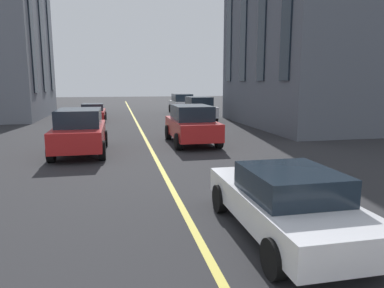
{
  "coord_description": "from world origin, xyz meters",
  "views": [
    {
      "loc": [
        1.77,
        1.46,
        2.96
      ],
      "look_at": [
        10.78,
        -0.46,
        1.37
      ],
      "focal_mm": 33.12,
      "sensor_mm": 36.0,
      "label": 1
    }
  ],
  "objects_px": {
    "car_red_near": "(192,124)",
    "car_white_far": "(286,201)",
    "car_red_trailing": "(93,112)",
    "car_white_parked_a": "(182,103)",
    "car_red_oncoming": "(80,131)",
    "car_white_mid": "(199,108)"
  },
  "relations": [
    {
      "from": "car_red_near",
      "to": "car_white_far",
      "type": "bearing_deg",
      "value": 177.72
    },
    {
      "from": "car_red_trailing",
      "to": "car_white_parked_a",
      "type": "bearing_deg",
      "value": -52.77
    },
    {
      "from": "car_white_parked_a",
      "to": "car_red_trailing",
      "type": "height_order",
      "value": "car_white_parked_a"
    },
    {
      "from": "car_red_near",
      "to": "car_red_oncoming",
      "type": "distance_m",
      "value": 5.31
    },
    {
      "from": "car_white_parked_a",
      "to": "car_white_mid",
      "type": "xyz_separation_m",
      "value": [
        -7.29,
        0.0,
        0.0
      ]
    },
    {
      "from": "car_red_oncoming",
      "to": "car_white_far",
      "type": "xyz_separation_m",
      "value": [
        -9.4,
        -4.68,
        -0.27
      ]
    },
    {
      "from": "car_white_parked_a",
      "to": "car_red_trailing",
      "type": "xyz_separation_m",
      "value": [
        -6.2,
        8.15,
        -0.27
      ]
    },
    {
      "from": "car_red_oncoming",
      "to": "car_white_parked_a",
      "type": "bearing_deg",
      "value": -22.45
    },
    {
      "from": "car_white_parked_a",
      "to": "car_red_near",
      "type": "bearing_deg",
      "value": 171.06
    },
    {
      "from": "car_white_far",
      "to": "car_red_trailing",
      "type": "bearing_deg",
      "value": 12.48
    },
    {
      "from": "car_red_oncoming",
      "to": "car_white_mid",
      "type": "bearing_deg",
      "value": -33.76
    },
    {
      "from": "car_red_trailing",
      "to": "car_red_near",
      "type": "bearing_deg",
      "value": -154.95
    },
    {
      "from": "car_white_mid",
      "to": "car_red_oncoming",
      "type": "bearing_deg",
      "value": 146.24
    },
    {
      "from": "car_red_near",
      "to": "car_red_trailing",
      "type": "xyz_separation_m",
      "value": [
        11.49,
        5.37,
        -0.27
      ]
    },
    {
      "from": "car_red_near",
      "to": "car_white_parked_a",
      "type": "distance_m",
      "value": 17.9
    },
    {
      "from": "car_red_oncoming",
      "to": "car_white_parked_a",
      "type": "xyz_separation_m",
      "value": [
        19.11,
        -7.9,
        0.0
      ]
    },
    {
      "from": "car_red_oncoming",
      "to": "car_white_mid",
      "type": "distance_m",
      "value": 14.21
    },
    {
      "from": "car_red_near",
      "to": "car_red_trailing",
      "type": "height_order",
      "value": "car_red_near"
    },
    {
      "from": "car_red_oncoming",
      "to": "car_white_far",
      "type": "distance_m",
      "value": 10.5
    },
    {
      "from": "car_red_oncoming",
      "to": "car_red_trailing",
      "type": "distance_m",
      "value": 12.92
    },
    {
      "from": "car_white_mid",
      "to": "car_red_trailing",
      "type": "height_order",
      "value": "car_white_mid"
    },
    {
      "from": "car_white_parked_a",
      "to": "car_white_far",
      "type": "relative_size",
      "value": 1.07
    }
  ]
}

